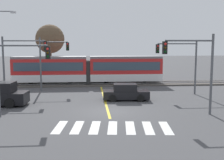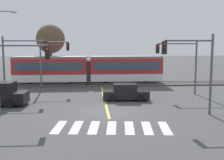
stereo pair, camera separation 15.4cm
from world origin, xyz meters
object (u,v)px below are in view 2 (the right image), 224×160
object	(u,v)px
light_rail_tram	(89,69)
traffic_light_near_left	(16,66)
traffic_light_mid_left	(19,57)
traffic_light_far_left	(50,56)
sedan_crossing	(126,93)
traffic_light_near_right	(195,62)
bare_tree_west	(51,39)
traffic_light_mid_right	(182,58)

from	to	relation	value
light_rail_tram	traffic_light_near_left	size ratio (longest dim) A/B	3.34
traffic_light_mid_left	traffic_light_far_left	world-z (taller)	traffic_light_far_left
traffic_light_near_left	sedan_crossing	bearing A→B (deg)	32.00
traffic_light_near_right	bare_tree_west	bearing A→B (deg)	122.29
traffic_light_near_left	bare_tree_west	bearing A→B (deg)	90.95
sedan_crossing	traffic_light_near_left	xyz separation A→B (m)	(-8.41, -5.26, 2.95)
light_rail_tram	traffic_light_near_right	world-z (taller)	traffic_light_near_right
traffic_light_near_right	traffic_light_mid_right	bearing A→B (deg)	77.87
traffic_light_far_left	traffic_light_mid_right	world-z (taller)	traffic_light_far_left
light_rail_tram	traffic_light_mid_left	world-z (taller)	traffic_light_mid_left
traffic_light_far_left	traffic_light_near_left	xyz separation A→B (m)	(-0.81, -11.34, -0.18)
traffic_light_far_left	bare_tree_west	world-z (taller)	bare_tree_west
traffic_light_mid_left	traffic_light_mid_right	xyz separation A→B (m)	(16.02, 0.24, -0.18)
light_rail_tram	traffic_light_mid_right	world-z (taller)	traffic_light_mid_right
sedan_crossing	traffic_light_mid_right	bearing A→B (deg)	21.93
sedan_crossing	bare_tree_west	world-z (taller)	bare_tree_west
traffic_light_near_right	traffic_light_mid_right	xyz separation A→B (m)	(1.76, 8.21, -0.12)
traffic_light_far_left	bare_tree_west	distance (m)	8.93
sedan_crossing	traffic_light_mid_left	world-z (taller)	traffic_light_mid_left
bare_tree_west	traffic_light_far_left	bearing A→B (deg)	-82.49
traffic_light_mid_left	traffic_light_near_left	xyz separation A→B (m)	(1.62, -7.43, -0.27)
traffic_light_far_left	traffic_light_near_left	world-z (taller)	traffic_light_far_left
traffic_light_near_right	traffic_light_far_left	distance (m)	16.76
traffic_light_mid_right	traffic_light_near_left	xyz separation A→B (m)	(-14.39, -7.67, -0.09)
light_rail_tram	traffic_light_near_right	xyz separation A→B (m)	(7.68, -15.89, 1.82)
traffic_light_mid_left	traffic_light_mid_right	size ratio (longest dim) A/B	1.06
traffic_light_near_right	traffic_light_far_left	xyz separation A→B (m)	(-11.82, 11.88, -0.04)
light_rail_tram	traffic_light_mid_right	size ratio (longest dim) A/B	3.33
traffic_light_mid_left	traffic_light_mid_right	bearing A→B (deg)	0.86
traffic_light_mid_left	traffic_light_near_left	world-z (taller)	traffic_light_mid_left
traffic_light_near_right	traffic_light_mid_right	world-z (taller)	traffic_light_near_right
sedan_crossing	traffic_light_near_right	world-z (taller)	traffic_light_near_right
light_rail_tram	traffic_light_mid_left	bearing A→B (deg)	-129.67
light_rail_tram	traffic_light_mid_right	distance (m)	12.29
bare_tree_west	traffic_light_near_left	bearing A→B (deg)	-89.05
traffic_light_mid_left	bare_tree_west	distance (m)	12.75
sedan_crossing	traffic_light_far_left	distance (m)	10.23
traffic_light_mid_right	bare_tree_west	xyz separation A→B (m)	(-14.73, 12.30, 2.07)
traffic_light_near_right	traffic_light_far_left	bearing A→B (deg)	134.86
traffic_light_mid_left	traffic_light_near_right	distance (m)	16.33
traffic_light_far_left	bare_tree_west	size ratio (longest dim) A/B	0.75
traffic_light_far_left	traffic_light_mid_left	bearing A→B (deg)	-121.83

